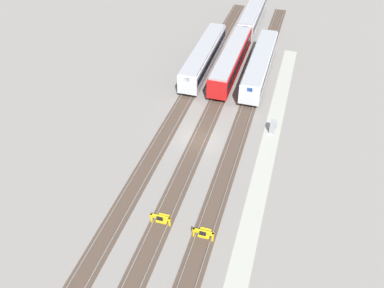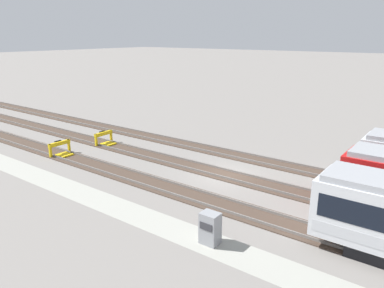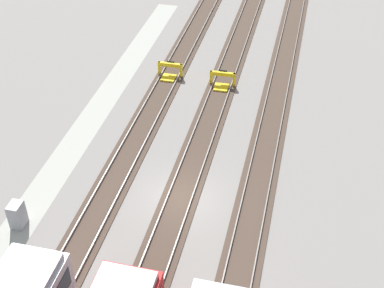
# 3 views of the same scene
# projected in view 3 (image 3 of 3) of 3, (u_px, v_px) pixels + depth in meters

# --- Properties ---
(ground_plane) EXTENTS (400.00, 400.00, 0.00)m
(ground_plane) POSITION_uv_depth(u_px,v_px,m) (180.00, 198.00, 31.77)
(ground_plane) COLOR gray
(service_walkway) EXTENTS (54.00, 2.00, 0.01)m
(service_walkway) POSITION_uv_depth(u_px,v_px,m) (52.00, 176.00, 33.29)
(service_walkway) COLOR #9E9E93
(service_walkway) RESTS_ON ground
(rail_track_nearest) EXTENTS (90.00, 2.24, 0.21)m
(rail_track_nearest) POSITION_uv_depth(u_px,v_px,m) (111.00, 186.00, 32.54)
(rail_track_nearest) COLOR #47382D
(rail_track_nearest) RESTS_ON ground
(rail_track_near_inner) EXTENTS (90.00, 2.24, 0.21)m
(rail_track_near_inner) POSITION_uv_depth(u_px,v_px,m) (180.00, 197.00, 31.74)
(rail_track_near_inner) COLOR #47382D
(rail_track_near_inner) RESTS_ON ground
(rail_track_middle) EXTENTS (90.00, 2.24, 0.21)m
(rail_track_middle) POSITION_uv_depth(u_px,v_px,m) (253.00, 210.00, 30.94)
(rail_track_middle) COLOR #47382D
(rail_track_middle) RESTS_ON ground
(bumper_stop_nearest_track) EXTENTS (1.35, 2.00, 1.22)m
(bumper_stop_nearest_track) POSITION_uv_depth(u_px,v_px,m) (169.00, 72.00, 42.49)
(bumper_stop_nearest_track) COLOR gold
(bumper_stop_nearest_track) RESTS_ON ground
(bumper_stop_near_inner_track) EXTENTS (1.36, 2.01, 1.22)m
(bumper_stop_near_inner_track) POSITION_uv_depth(u_px,v_px,m) (222.00, 81.00, 41.36)
(bumper_stop_near_inner_track) COLOR gold
(bumper_stop_near_inner_track) RESTS_ON ground
(electrical_cabinet) EXTENTS (0.90, 0.73, 1.60)m
(electrical_cabinet) POSITION_uv_depth(u_px,v_px,m) (17.00, 215.00, 29.54)
(electrical_cabinet) COLOR gray
(electrical_cabinet) RESTS_ON ground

